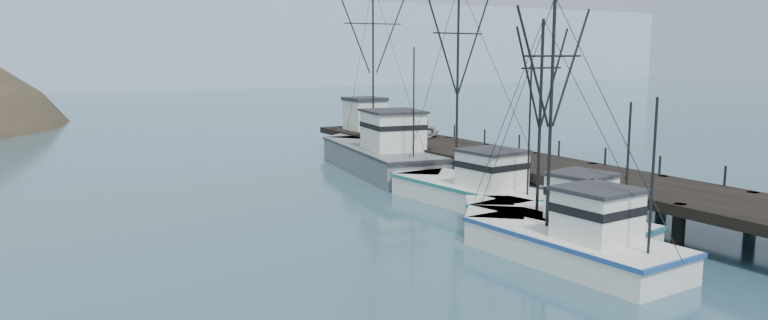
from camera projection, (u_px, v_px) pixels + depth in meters
ground at (483, 301)px, 23.49m from camera, size 400.00×400.00×0.00m
pier at (504, 160)px, 43.81m from camera, size 6.00×44.00×2.00m
distant_ridge at (104, 88)px, 174.60m from camera, size 360.00×40.00×26.00m
trawler_near at (553, 222)px, 31.21m from camera, size 4.89×10.09×10.34m
trawler_mid at (565, 241)px, 28.08m from camera, size 4.42×11.17×11.05m
trawler_far at (469, 189)px, 38.89m from camera, size 5.07×12.68×12.72m
work_vessel at (381, 154)px, 50.00m from camera, size 7.12×16.97×13.94m
pier_shed at (365, 113)px, 58.75m from camera, size 3.00×3.20×2.80m
pickup_truck at (404, 127)px, 53.56m from camera, size 6.07×3.65×1.58m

